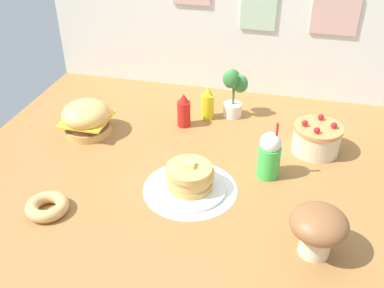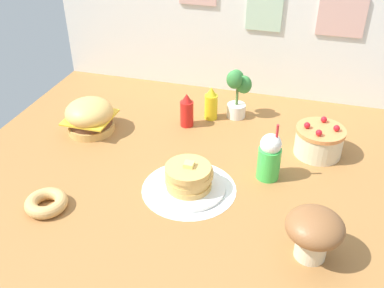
% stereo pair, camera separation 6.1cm
% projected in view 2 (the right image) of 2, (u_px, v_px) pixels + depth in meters
% --- Properties ---
extents(ground_plane, '(2.18, 1.88, 0.02)m').
position_uv_depth(ground_plane, '(186.00, 175.00, 2.05)').
color(ground_plane, '#9E6B38').
extents(back_wall, '(2.18, 0.04, 0.91)m').
position_uv_depth(back_wall, '(232.00, 18.00, 2.55)').
color(back_wall, silver).
rests_on(back_wall, ground_plane).
extents(doily_mat, '(0.42, 0.42, 0.00)m').
position_uv_depth(doily_mat, '(189.00, 189.00, 1.94)').
color(doily_mat, white).
rests_on(doily_mat, ground_plane).
extents(burger, '(0.25, 0.25, 0.18)m').
position_uv_depth(burger, '(90.00, 116.00, 2.32)').
color(burger, '#DBA859').
rests_on(burger, ground_plane).
extents(pancake_stack, '(0.33, 0.33, 0.14)m').
position_uv_depth(pancake_stack, '(189.00, 179.00, 1.91)').
color(pancake_stack, white).
rests_on(pancake_stack, doily_mat).
extents(layer_cake, '(0.24, 0.24, 0.17)m').
position_uv_depth(layer_cake, '(319.00, 141.00, 2.14)').
color(layer_cake, beige).
rests_on(layer_cake, ground_plane).
extents(ketchup_bottle, '(0.07, 0.07, 0.19)m').
position_uv_depth(ketchup_bottle, '(187.00, 111.00, 2.37)').
color(ketchup_bottle, red).
rests_on(ketchup_bottle, ground_plane).
extents(mustard_bottle, '(0.07, 0.07, 0.19)m').
position_uv_depth(mustard_bottle, '(211.00, 104.00, 2.43)').
color(mustard_bottle, yellow).
rests_on(mustard_bottle, ground_plane).
extents(cream_soda_cup, '(0.11, 0.11, 0.29)m').
position_uv_depth(cream_soda_cup, '(269.00, 157.00, 1.96)').
color(cream_soda_cup, green).
rests_on(cream_soda_cup, ground_plane).
extents(donut_pink_glaze, '(0.18, 0.18, 0.05)m').
position_uv_depth(donut_pink_glaze, '(46.00, 203.00, 1.83)').
color(donut_pink_glaze, tan).
rests_on(donut_pink_glaze, ground_plane).
extents(potted_plant, '(0.13, 0.12, 0.29)m').
position_uv_depth(potted_plant, '(237.00, 92.00, 2.41)').
color(potted_plant, white).
rests_on(potted_plant, ground_plane).
extents(mushroom_stool, '(0.21, 0.21, 0.20)m').
position_uv_depth(mushroom_stool, '(314.00, 231.00, 1.55)').
color(mushroom_stool, beige).
rests_on(mushroom_stool, ground_plane).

